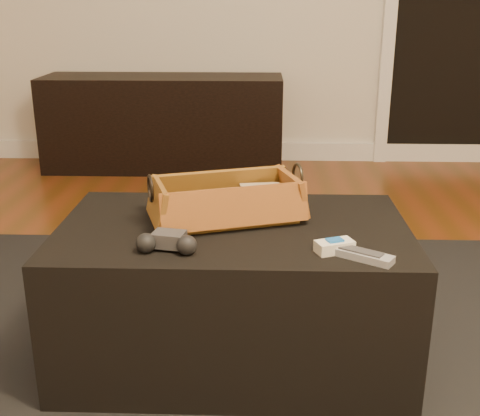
{
  "coord_description": "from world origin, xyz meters",
  "views": [
    {
      "loc": [
        0.04,
        -1.29,
        1.04
      ],
      "look_at": [
        -0.02,
        0.3,
        0.49
      ],
      "focal_mm": 45.0,
      "sensor_mm": 36.0,
      "label": 1
    }
  ],
  "objects_px": {
    "media_cabinet": "(164,123)",
    "game_controller": "(167,242)",
    "tv_remote": "(221,213)",
    "ottoman": "(234,291)",
    "silver_remote": "(354,253)",
    "cream_gadget": "(334,246)",
    "wicker_basket": "(227,203)"
  },
  "relations": [
    {
      "from": "game_controller",
      "to": "media_cabinet",
      "type": "bearing_deg",
      "value": 99.14
    },
    {
      "from": "tv_remote",
      "to": "wicker_basket",
      "type": "height_order",
      "value": "wicker_basket"
    },
    {
      "from": "silver_remote",
      "to": "tv_remote",
      "type": "bearing_deg",
      "value": 145.91
    },
    {
      "from": "media_cabinet",
      "to": "game_controller",
      "type": "bearing_deg",
      "value": -80.86
    },
    {
      "from": "game_controller",
      "to": "ottoman",
      "type": "bearing_deg",
      "value": 50.42
    },
    {
      "from": "wicker_basket",
      "to": "silver_remote",
      "type": "bearing_deg",
      "value": -37.84
    },
    {
      "from": "wicker_basket",
      "to": "cream_gadget",
      "type": "bearing_deg",
      "value": -38.5
    },
    {
      "from": "media_cabinet",
      "to": "ottoman",
      "type": "xyz_separation_m",
      "value": [
        0.54,
        -2.19,
        -0.07
      ]
    },
    {
      "from": "silver_remote",
      "to": "cream_gadget",
      "type": "relative_size",
      "value": 1.81
    },
    {
      "from": "silver_remote",
      "to": "cream_gadget",
      "type": "distance_m",
      "value": 0.05
    },
    {
      "from": "tv_remote",
      "to": "media_cabinet",
      "type": "bearing_deg",
      "value": 79.1
    },
    {
      "from": "game_controller",
      "to": "wicker_basket",
      "type": "bearing_deg",
      "value": 60.07
    },
    {
      "from": "ottoman",
      "to": "tv_remote",
      "type": "distance_m",
      "value": 0.24
    },
    {
      "from": "media_cabinet",
      "to": "cream_gadget",
      "type": "xyz_separation_m",
      "value": [
        0.81,
        -2.37,
        0.15
      ]
    },
    {
      "from": "tv_remote",
      "to": "game_controller",
      "type": "height_order",
      "value": "game_controller"
    },
    {
      "from": "media_cabinet",
      "to": "silver_remote",
      "type": "relative_size",
      "value": 7.71
    },
    {
      "from": "media_cabinet",
      "to": "ottoman",
      "type": "relative_size",
      "value": 1.5
    },
    {
      "from": "cream_gadget",
      "to": "tv_remote",
      "type": "bearing_deg",
      "value": 145.81
    },
    {
      "from": "ottoman",
      "to": "silver_remote",
      "type": "height_order",
      "value": "silver_remote"
    },
    {
      "from": "ottoman",
      "to": "cream_gadget",
      "type": "distance_m",
      "value": 0.39
    },
    {
      "from": "wicker_basket",
      "to": "media_cabinet",
      "type": "bearing_deg",
      "value": 103.69
    },
    {
      "from": "cream_gadget",
      "to": "game_controller",
      "type": "bearing_deg",
      "value": -178.47
    },
    {
      "from": "ottoman",
      "to": "silver_remote",
      "type": "relative_size",
      "value": 5.14
    },
    {
      "from": "media_cabinet",
      "to": "ottoman",
      "type": "height_order",
      "value": "media_cabinet"
    },
    {
      "from": "ottoman",
      "to": "game_controller",
      "type": "distance_m",
      "value": 0.34
    },
    {
      "from": "media_cabinet",
      "to": "wicker_basket",
      "type": "distance_m",
      "value": 2.21
    },
    {
      "from": "tv_remote",
      "to": "wicker_basket",
      "type": "bearing_deg",
      "value": 30.87
    },
    {
      "from": "game_controller",
      "to": "cream_gadget",
      "type": "relative_size",
      "value": 1.51
    },
    {
      "from": "ottoman",
      "to": "wicker_basket",
      "type": "distance_m",
      "value": 0.27
    },
    {
      "from": "tv_remote",
      "to": "cream_gadget",
      "type": "xyz_separation_m",
      "value": [
        0.3,
        -0.21,
        -0.01
      ]
    },
    {
      "from": "wicker_basket",
      "to": "cream_gadget",
      "type": "relative_size",
      "value": 4.52
    },
    {
      "from": "tv_remote",
      "to": "game_controller",
      "type": "bearing_deg",
      "value": -143.41
    }
  ]
}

